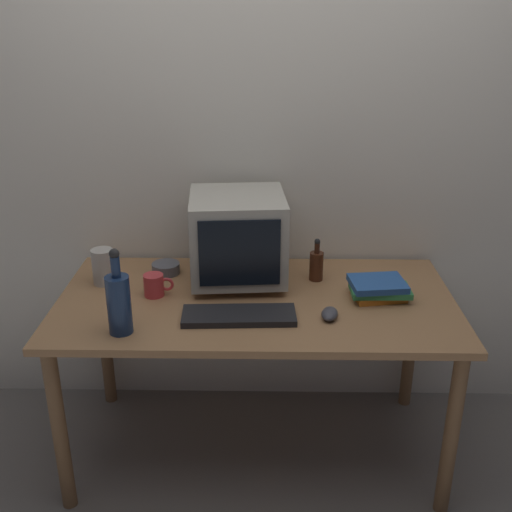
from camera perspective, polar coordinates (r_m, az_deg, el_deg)
name	(u,v)px	position (r m, az deg, el deg)	size (l,w,h in m)	color
ground_plane	(256,447)	(2.84, 0.00, -17.33)	(6.00, 6.00, 0.00)	slate
back_wall	(258,144)	(2.70, 0.17, 10.32)	(4.00, 0.08, 2.50)	silver
desk	(256,317)	(2.48, 0.00, -5.67)	(1.57, 0.81, 0.74)	#9E7047
crt_monitor	(238,237)	(2.51, -1.70, 1.74)	(0.41, 0.41, 0.37)	#B2AD9E
keyboard	(239,316)	(2.28, -1.59, -5.55)	(0.42, 0.15, 0.02)	black
computer_mouse	(330,314)	(2.30, 6.85, -5.35)	(0.06, 0.10, 0.04)	#3F3F47
bottle_tall	(119,302)	(2.19, -12.62, -4.17)	(0.08, 0.08, 0.32)	navy
bottle_short	(316,265)	(2.58, 5.63, -0.80)	(0.06, 0.06, 0.18)	#472314
book_stack	(379,289)	(2.47, 11.31, -3.01)	(0.24, 0.19, 0.07)	orange
mug	(155,285)	(2.47, -9.39, -2.68)	(0.12, 0.08, 0.09)	#CC383D
cd_spindle	(166,268)	(2.67, -8.37, -1.13)	(0.12, 0.12, 0.04)	#595B66
metal_canister	(103,267)	(2.61, -14.01, -0.96)	(0.09, 0.09, 0.15)	#B7B2A8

